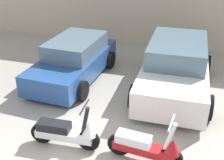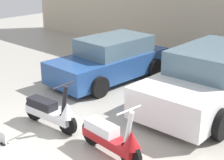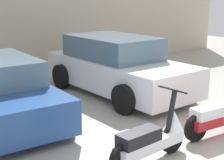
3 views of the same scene
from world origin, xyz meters
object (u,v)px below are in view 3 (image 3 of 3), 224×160
object	(u,v)px
scooter_front_left	(153,138)
scooter_front_right	(220,114)
car_rear_left	(0,91)
car_rear_center	(117,66)

from	to	relation	value
scooter_front_left	scooter_front_right	distance (m)	1.74
scooter_front_left	scooter_front_right	size ratio (longest dim) A/B	1.00
scooter_front_left	car_rear_left	xyz separation A→B (m)	(-1.21, 3.20, 0.22)
scooter_front_right	car_rear_left	bearing A→B (deg)	138.25
scooter_front_left	car_rear_left	size ratio (longest dim) A/B	0.41
car_rear_center	scooter_front_right	bearing A→B (deg)	-4.48
car_rear_left	car_rear_center	xyz separation A→B (m)	(3.16, 0.18, 0.09)
scooter_front_left	car_rear_center	size ratio (longest dim) A/B	0.36
scooter_front_right	car_rear_center	size ratio (longest dim) A/B	0.36
scooter_front_right	car_rear_center	distance (m)	3.38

